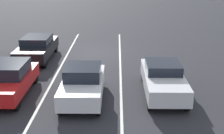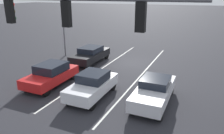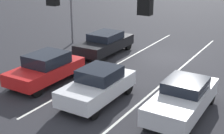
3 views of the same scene
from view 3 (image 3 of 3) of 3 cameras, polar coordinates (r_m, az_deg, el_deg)
The scene contains 7 objects.
ground_plane at distance 21.01m, azimuth 9.14°, elevation 1.83°, with size 240.00×240.00×0.00m, color #28282D.
lane_stripe_left_divider at distance 18.21m, azimuth 11.41°, elevation -1.12°, with size 0.12×16.96×0.01m, color silver.
lane_stripe_center_divider at distance 19.63m, azimuth 1.45°, elevation 0.81°, with size 0.12×16.96×0.01m, color silver.
car_red_rightlane_front at distance 16.69m, azimuth -11.96°, elevation -0.19°, with size 1.93×4.31×1.57m.
car_white_midlane_front at distance 14.24m, azimuth -2.55°, elevation -3.31°, with size 1.81×4.12×1.57m.
car_silver_leftlane_front at distance 13.35m, azimuth 12.85°, elevation -5.51°, with size 1.81×4.63×1.52m.
car_black_rightlane_second at distance 21.14m, azimuth -1.29°, elevation 4.43°, with size 1.93×4.75×1.50m.
Camera 3 is at (-7.41, 18.61, 6.35)m, focal length 50.00 mm.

